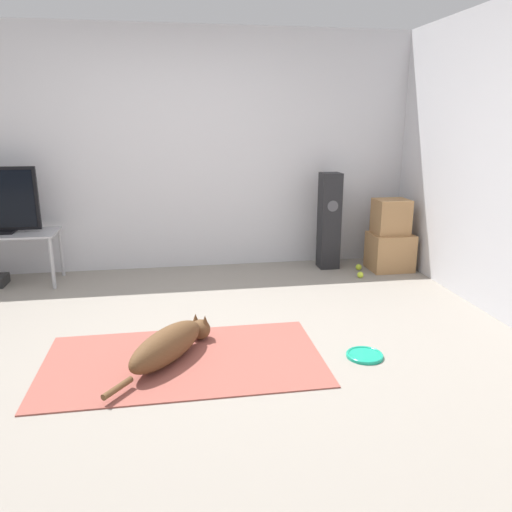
{
  "coord_description": "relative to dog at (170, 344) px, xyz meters",
  "views": [
    {
      "loc": [
        -0.05,
        -3.42,
        1.61
      ],
      "look_at": [
        0.64,
        0.75,
        0.45
      ],
      "focal_mm": 35.0,
      "sensor_mm": 36.0,
      "label": 1
    }
  ],
  "objects": [
    {
      "name": "frisbee",
      "position": [
        1.35,
        -0.16,
        -0.12
      ],
      "size": [
        0.26,
        0.26,
        0.03
      ],
      "color": "#199E7A",
      "rests_on": "ground_plane"
    },
    {
      "name": "floor_speaker",
      "position": [
        1.75,
        2.02,
        0.4
      ],
      "size": [
        0.22,
        0.22,
        1.06
      ],
      "color": "black",
      "rests_on": "ground_plane"
    },
    {
      "name": "dog",
      "position": [
        0.0,
        0.0,
        0.0
      ],
      "size": [
        0.7,
        0.91,
        0.24
      ],
      "color": "brown",
      "rests_on": "area_rug"
    },
    {
      "name": "cardboard_box_upper",
      "position": [
        2.39,
        1.84,
        0.46
      ],
      "size": [
        0.36,
        0.31,
        0.38
      ],
      "color": "#A87A4C",
      "rests_on": "cardboard_box_lower"
    },
    {
      "name": "cardboard_box_lower",
      "position": [
        2.4,
        1.83,
        0.07
      ],
      "size": [
        0.45,
        0.39,
        0.4
      ],
      "color": "#A87A4C",
      "rests_on": "ground_plane"
    },
    {
      "name": "wall_back",
      "position": [
        0.12,
        2.35,
        1.15
      ],
      "size": [
        8.0,
        0.06,
        2.55
      ],
      "color": "silver",
      "rests_on": "ground_plane"
    },
    {
      "name": "tv_stand",
      "position": [
        -1.63,
        1.96,
        0.34
      ],
      "size": [
        1.07,
        0.49,
        0.53
      ],
      "color": "#A8A8AD",
      "rests_on": "ground_plane"
    },
    {
      "name": "tennis_ball_near_speaker",
      "position": [
        2.06,
        1.86,
        -0.1
      ],
      "size": [
        0.07,
        0.07,
        0.07
      ],
      "color": "#C6E033",
      "rests_on": "ground_plane"
    },
    {
      "name": "ground_plane",
      "position": [
        0.12,
        0.25,
        -0.13
      ],
      "size": [
        12.0,
        12.0,
        0.0
      ],
      "primitive_type": "plane",
      "color": "gray"
    },
    {
      "name": "area_rug",
      "position": [
        0.09,
        -0.01,
        -0.12
      ],
      "size": [
        1.91,
        1.05,
        0.01
      ],
      "color": "#934C42",
      "rests_on": "ground_plane"
    },
    {
      "name": "tennis_ball_by_boxes",
      "position": [
        1.97,
        1.58,
        -0.1
      ],
      "size": [
        0.07,
        0.07,
        0.07
      ],
      "color": "#C6E033",
      "rests_on": "ground_plane"
    }
  ]
}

